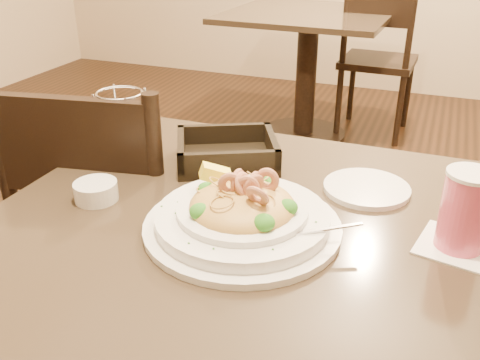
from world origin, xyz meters
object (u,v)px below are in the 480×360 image
(pasta_bowl, at_px, (242,213))
(napkin_caddy, at_px, (123,132))
(side_plate, at_px, (367,188))
(dining_chair_far, at_px, (378,56))
(drink_glass, at_px, (465,211))
(main_table, at_px, (236,329))
(background_table, at_px, (307,54))
(butter_ramekin, at_px, (96,191))
(dining_chair_near, at_px, (114,235))
(bread_basket, at_px, (227,154))

(pasta_bowl, bearing_deg, napkin_caddy, 152.74)
(napkin_caddy, bearing_deg, side_plate, 5.13)
(dining_chair_far, relative_size, side_plate, 5.46)
(drink_glass, height_order, napkin_caddy, napkin_caddy)
(main_table, height_order, background_table, same)
(main_table, distance_m, background_table, 2.36)
(dining_chair_far, xyz_separation_m, butter_ramekin, (-0.20, -2.50, 0.28))
(pasta_bowl, xyz_separation_m, side_plate, (0.18, 0.23, -0.03))
(side_plate, bearing_deg, dining_chair_near, 178.48)
(background_table, bearing_deg, bread_basket, -80.47)
(main_table, relative_size, butter_ramekin, 10.86)
(dining_chair_far, distance_m, napkin_caddy, 2.36)
(napkin_caddy, xyz_separation_m, side_plate, (0.52, 0.05, -0.06))
(main_table, distance_m, butter_ramekin, 0.38)
(dining_chair_near, bearing_deg, side_plate, 168.42)
(dining_chair_far, height_order, bread_basket, dining_chair_far)
(dining_chair_near, xyz_separation_m, dining_chair_far, (0.35, 2.26, 0.00))
(main_table, bearing_deg, napkin_caddy, 152.83)
(side_plate, height_order, butter_ramekin, butter_ramekin)
(dining_chair_far, height_order, drink_glass, dining_chair_far)
(butter_ramekin, bearing_deg, dining_chair_near, 122.28)
(drink_glass, distance_m, napkin_caddy, 0.70)
(pasta_bowl, relative_size, drink_glass, 2.62)
(dining_chair_far, distance_m, pasta_bowl, 2.52)
(background_table, xyz_separation_m, side_plate, (0.66, -2.09, 0.24))
(dining_chair_far, distance_m, bread_basket, 2.27)
(pasta_bowl, bearing_deg, dining_chair_near, 151.89)
(main_table, relative_size, napkin_caddy, 5.62)
(dining_chair_near, xyz_separation_m, butter_ramekin, (0.15, -0.24, 0.28))
(bread_basket, bearing_deg, napkin_caddy, -161.52)
(dining_chair_near, height_order, butter_ramekin, dining_chair_near)
(drink_glass, bearing_deg, dining_chair_far, 100.46)
(napkin_caddy, bearing_deg, butter_ramekin, -75.61)
(background_table, relative_size, bread_basket, 3.48)
(dining_chair_far, relative_size, napkin_caddy, 5.80)
(main_table, bearing_deg, bread_basket, 115.79)
(butter_ramekin, bearing_deg, side_plate, 25.17)
(background_table, height_order, napkin_caddy, napkin_caddy)
(drink_glass, bearing_deg, dining_chair_near, 168.34)
(background_table, distance_m, dining_chair_far, 0.42)
(dining_chair_near, height_order, dining_chair_far, same)
(main_table, height_order, dining_chair_far, dining_chair_far)
(main_table, distance_m, drink_glass, 0.48)
(bread_basket, xyz_separation_m, butter_ramekin, (-0.17, -0.25, -0.00))
(background_table, relative_size, dining_chair_near, 1.01)
(drink_glass, height_order, side_plate, drink_glass)
(napkin_caddy, xyz_separation_m, butter_ramekin, (0.05, -0.18, -0.05))
(pasta_bowl, bearing_deg, side_plate, 51.67)
(background_table, height_order, drink_glass, drink_glass)
(main_table, bearing_deg, butter_ramekin, -178.36)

